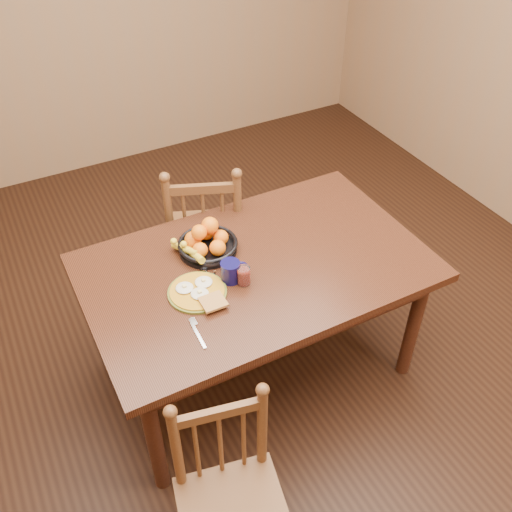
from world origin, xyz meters
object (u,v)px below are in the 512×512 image
chair_far (206,235)px  chair_near (231,500)px  dining_table (256,277)px  breakfast_plate (198,292)px  coffee_mug (231,271)px  fruit_bowl (206,243)px

chair_far → chair_near: (-0.55, -1.46, -0.05)m
chair_far → chair_near: bearing=91.6°
dining_table → breakfast_plate: 0.34m
coffee_mug → fruit_bowl: (-0.02, 0.24, 0.00)m
fruit_bowl → dining_table: bearing=-50.2°
coffee_mug → chair_far: bearing=77.2°
chair_far → coffee_mug: 0.77m
chair_far → fruit_bowl: (-0.17, -0.44, 0.33)m
chair_far → fruit_bowl: 0.57m
fruit_bowl → coffee_mug: bearing=-85.7°
dining_table → chair_far: 0.66m
chair_near → chair_far: bearing=81.1°
breakfast_plate → coffee_mug: bearing=5.2°
dining_table → fruit_bowl: bearing=129.8°
dining_table → coffee_mug: bearing=-164.5°
dining_table → coffee_mug: (-0.15, -0.04, 0.14)m
dining_table → fruit_bowl: fruit_bowl is taller
chair_near → fruit_bowl: (0.38, 1.02, 0.38)m
breakfast_plate → coffee_mug: size_ratio=2.15×
breakfast_plate → coffee_mug: (0.17, 0.02, 0.04)m
chair_near → breakfast_plate: (0.22, 0.76, 0.34)m
chair_near → coffee_mug: size_ratio=6.55×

